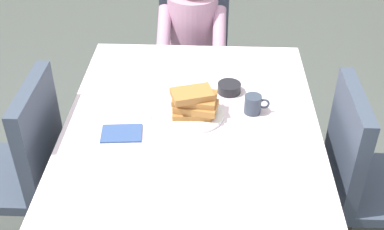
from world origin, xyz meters
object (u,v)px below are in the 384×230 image
(chair_right_side, at_px, (363,170))
(fork_left_of_plate, at_px, (150,117))
(knife_right_of_plate, at_px, (236,119))
(chair_left_side, at_px, (23,160))
(spoon_near_edge, at_px, (201,164))
(chair_diner, at_px, (193,44))
(diner_person, at_px, (192,36))
(plate_breakfast, at_px, (193,114))
(cup_coffee, at_px, (253,104))
(breakfast_stack, at_px, (194,102))
(dining_table_main, at_px, (191,145))
(bowl_butter, at_px, (229,88))

(chair_right_side, bearing_deg, fork_left_of_plate, -94.45)
(chair_right_side, relative_size, knife_right_of_plate, 4.65)
(chair_left_side, bearing_deg, fork_left_of_plate, -82.76)
(spoon_near_edge, bearing_deg, chair_diner, 102.03)
(diner_person, distance_m, plate_breakfast, 0.92)
(diner_person, bearing_deg, knife_right_of_plate, 103.91)
(fork_left_of_plate, relative_size, knife_right_of_plate, 0.90)
(cup_coffee, bearing_deg, chair_diner, 106.48)
(plate_breakfast, distance_m, knife_right_of_plate, 0.19)
(diner_person, distance_m, fork_left_of_plate, 0.95)
(breakfast_stack, relative_size, knife_right_of_plate, 1.08)
(diner_person, distance_m, cup_coffee, 0.94)
(cup_coffee, bearing_deg, plate_breakfast, -172.06)
(cup_coffee, bearing_deg, fork_left_of_plate, -172.87)
(fork_left_of_plate, bearing_deg, chair_left_side, 97.03)
(chair_diner, bearing_deg, fork_left_of_plate, 82.34)
(dining_table_main, xyz_separation_m, chair_left_side, (-0.77, 0.00, -0.12))
(plate_breakfast, height_order, bowl_butter, bowl_butter)
(diner_person, bearing_deg, bowl_butter, 105.81)
(fork_left_of_plate, bearing_deg, plate_breakfast, -84.21)
(dining_table_main, height_order, knife_right_of_plate, knife_right_of_plate)
(knife_right_of_plate, bearing_deg, fork_left_of_plate, 85.74)
(plate_breakfast, bearing_deg, diner_person, 92.66)
(fork_left_of_plate, distance_m, knife_right_of_plate, 0.38)
(chair_left_side, xyz_separation_m, fork_left_of_plate, (0.58, 0.07, 0.21))
(dining_table_main, distance_m, chair_diner, 1.18)
(breakfast_stack, relative_size, cup_coffee, 1.92)
(chair_right_side, distance_m, knife_right_of_plate, 0.62)
(breakfast_stack, xyz_separation_m, bowl_butter, (0.16, 0.20, -0.05))
(cup_coffee, bearing_deg, knife_right_of_plate, -142.64)
(breakfast_stack, xyz_separation_m, spoon_near_edge, (0.04, -0.33, -0.07))
(chair_diner, distance_m, plate_breakfast, 1.10)
(chair_left_side, relative_size, spoon_near_edge, 6.20)
(dining_table_main, xyz_separation_m, chair_right_side, (0.77, 0.00, -0.12))
(knife_right_of_plate, xyz_separation_m, spoon_near_edge, (-0.14, -0.31, 0.00))
(dining_table_main, height_order, diner_person, diner_person)
(chair_right_side, distance_m, spoon_near_edge, 0.79)
(dining_table_main, xyz_separation_m, fork_left_of_plate, (-0.19, 0.07, 0.09))
(breakfast_stack, distance_m, bowl_butter, 0.26)
(knife_right_of_plate, bearing_deg, chair_diner, 7.73)
(bowl_butter, bearing_deg, cup_coffee, -57.37)
(dining_table_main, xyz_separation_m, breakfast_stack, (0.01, 0.09, 0.16))
(chair_left_side, xyz_separation_m, bowl_butter, (0.94, 0.29, 0.23))
(chair_diner, bearing_deg, spoon_near_edge, 93.58)
(chair_right_side, xyz_separation_m, knife_right_of_plate, (-0.58, 0.07, 0.21))
(chair_left_side, relative_size, breakfast_stack, 4.29)
(chair_diner, height_order, fork_left_of_plate, chair_diner)
(fork_left_of_plate, bearing_deg, breakfast_stack, -84.62)
(chair_diner, distance_m, diner_person, 0.21)
(plate_breakfast, distance_m, spoon_near_edge, 0.33)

